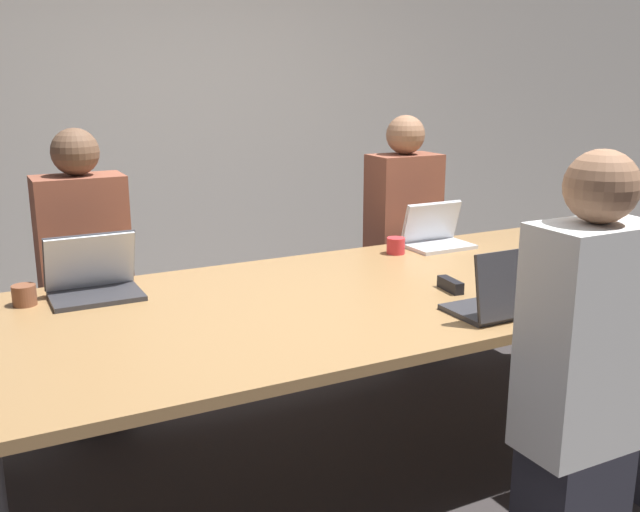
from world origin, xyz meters
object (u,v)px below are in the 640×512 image
(person_near_midright, at_px, (583,376))
(person_far_right, at_px, (402,241))
(person_far_left, at_px, (86,285))
(cup_far_right, at_px, (396,246))
(laptop_far_right, at_px, (436,234))
(laptop_near_midright, at_px, (504,296))
(laptop_near_right, at_px, (610,277))
(stapler, at_px, (450,285))
(laptop_far_left, at_px, (93,278))
(cup_far_left, at_px, (24,295))

(person_near_midright, xyz_separation_m, person_far_right, (0.57, 1.89, -0.01))
(person_far_left, height_order, person_far_right, person_far_right)
(cup_far_right, bearing_deg, person_far_right, 52.34)
(person_far_left, height_order, person_near_midright, person_near_midright)
(person_far_left, xyz_separation_m, cup_far_right, (1.48, -0.37, 0.11))
(person_far_left, xyz_separation_m, laptop_far_right, (1.75, -0.34, 0.13))
(laptop_far_right, bearing_deg, person_far_right, 81.90)
(person_near_midright, distance_m, person_far_right, 1.97)
(laptop_near_midright, distance_m, cup_far_right, 1.02)
(laptop_near_right, distance_m, laptop_far_right, 1.01)
(person_far_right, bearing_deg, person_far_left, -178.24)
(laptop_far_right, height_order, person_far_right, person_far_right)
(person_far_right, bearing_deg, laptop_near_right, -85.45)
(stapler, bearing_deg, laptop_near_midright, -87.21)
(laptop_near_right, xyz_separation_m, stapler, (-0.59, 0.32, -0.04))
(person_far_left, distance_m, person_near_midright, 2.21)
(laptop_far_left, distance_m, person_far_right, 1.90)
(person_near_midright, xyz_separation_m, laptop_near_right, (0.68, 0.50, 0.12))
(laptop_far_right, distance_m, person_far_right, 0.42)
(person_far_right, bearing_deg, laptop_far_right, -98.10)
(cup_far_left, distance_m, laptop_near_midright, 1.88)
(laptop_far_left, relative_size, laptop_near_right, 1.16)
(laptop_near_right, bearing_deg, person_far_left, -34.91)
(person_far_left, distance_m, person_far_right, 1.81)
(laptop_near_midright, xyz_separation_m, person_near_midright, (-0.07, -0.46, -0.13))
(person_near_midright, bearing_deg, laptop_near_midright, -98.04)
(laptop_far_left, xyz_separation_m, cup_far_right, (1.51, 0.03, -0.03))
(laptop_far_left, bearing_deg, cup_far_left, 179.73)
(laptop_far_right, bearing_deg, person_far_left, 169.11)
(laptop_near_right, relative_size, stapler, 2.06)
(laptop_far_right, bearing_deg, laptop_far_left, -177.95)
(laptop_far_left, relative_size, laptop_far_right, 1.07)
(laptop_far_left, relative_size, person_far_left, 0.26)
(laptop_far_left, xyz_separation_m, person_far_right, (1.84, 0.46, -0.13))
(person_far_left, height_order, laptop_near_right, person_far_left)
(laptop_far_left, height_order, laptop_near_right, laptop_far_left)
(person_far_left, height_order, stapler, person_far_left)
(person_near_midright, xyz_separation_m, laptop_far_right, (0.51, 1.50, 0.12))
(laptop_near_right, distance_m, person_far_right, 1.40)
(person_near_midright, relative_size, laptop_near_right, 4.52)
(cup_far_left, bearing_deg, laptop_near_right, -22.95)
(laptop_near_midright, bearing_deg, cup_far_left, -31.24)
(cup_far_left, relative_size, laptop_near_right, 0.30)
(laptop_near_right, height_order, person_far_right, person_far_right)
(person_near_midright, relative_size, laptop_far_right, 4.18)
(laptop_near_midright, distance_m, laptop_near_right, 0.61)
(person_far_left, xyz_separation_m, laptop_near_right, (1.92, -1.34, 0.13))
(laptop_near_midright, bearing_deg, person_far_left, -46.42)
(stapler, bearing_deg, laptop_near_right, -22.03)
(laptop_near_midright, xyz_separation_m, laptop_near_right, (0.61, 0.04, -0.01))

